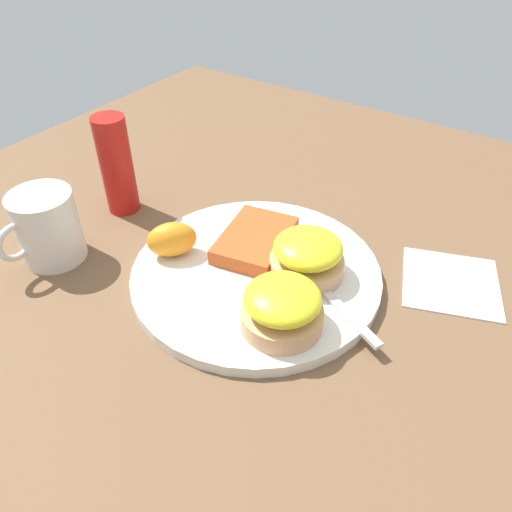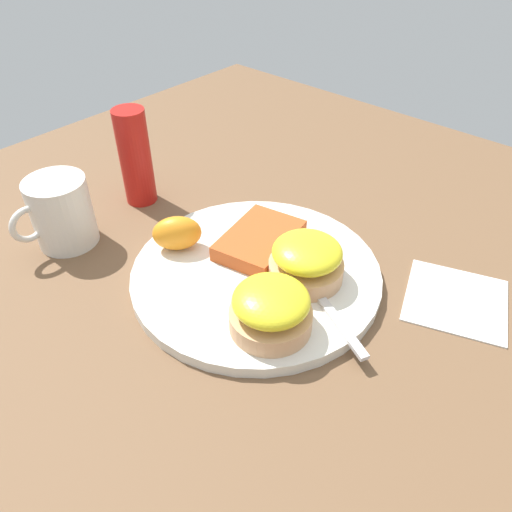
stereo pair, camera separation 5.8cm
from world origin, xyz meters
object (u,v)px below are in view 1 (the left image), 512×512
(cup, at_px, (47,227))
(orange_wedge, at_px, (172,239))
(fork, at_px, (308,275))
(sandwich_benedict_right, at_px, (307,256))
(hashbrown_patty, at_px, (255,240))
(sandwich_benedict_left, at_px, (282,307))
(condiment_bottle, at_px, (117,165))

(cup, bearing_deg, orange_wedge, 119.76)
(orange_wedge, xyz_separation_m, fork, (-0.06, 0.16, -0.02))
(sandwich_benedict_right, relative_size, orange_wedge, 1.44)
(cup, bearing_deg, fork, 114.41)
(orange_wedge, distance_m, cup, 0.15)
(sandwich_benedict_right, height_order, cup, cup)
(sandwich_benedict_right, distance_m, hashbrown_patty, 0.08)
(sandwich_benedict_left, height_order, cup, cup)
(sandwich_benedict_left, bearing_deg, orange_wedge, -98.48)
(sandwich_benedict_left, height_order, hashbrown_patty, sandwich_benedict_left)
(orange_wedge, bearing_deg, sandwich_benedict_right, 111.57)
(sandwich_benedict_left, xyz_separation_m, orange_wedge, (-0.03, -0.17, -0.00))
(condiment_bottle, bearing_deg, orange_wedge, 69.78)
(cup, xyz_separation_m, condiment_bottle, (-0.13, -0.01, 0.02))
(orange_wedge, xyz_separation_m, condiment_bottle, (-0.05, -0.14, 0.03))
(sandwich_benedict_right, height_order, fork, sandwich_benedict_right)
(hashbrown_patty, xyz_separation_m, condiment_bottle, (0.02, -0.22, 0.04))
(sandwich_benedict_right, xyz_separation_m, hashbrown_patty, (-0.01, -0.08, -0.02))
(cup, bearing_deg, sandwich_benedict_left, 99.35)
(condiment_bottle, bearing_deg, hashbrown_patty, 94.39)
(sandwich_benedict_right, distance_m, orange_wedge, 0.16)
(fork, xyz_separation_m, cup, (0.13, -0.29, 0.03))
(sandwich_benedict_left, bearing_deg, fork, -169.98)
(fork, bearing_deg, cup, -65.59)
(sandwich_benedict_left, relative_size, sandwich_benedict_right, 1.00)
(hashbrown_patty, distance_m, cup, 0.25)
(sandwich_benedict_right, height_order, orange_wedge, sandwich_benedict_right)
(sandwich_benedict_left, distance_m, condiment_bottle, 0.32)
(orange_wedge, bearing_deg, condiment_bottle, -110.22)
(sandwich_benedict_right, height_order, condiment_bottle, condiment_bottle)
(orange_wedge, relative_size, condiment_bottle, 0.44)
(sandwich_benedict_left, distance_m, cup, 0.31)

